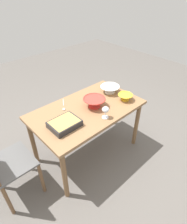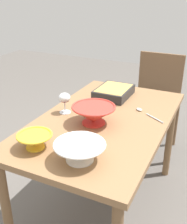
{
  "view_description": "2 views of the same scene",
  "coord_description": "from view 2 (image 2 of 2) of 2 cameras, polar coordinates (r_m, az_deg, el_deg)",
  "views": [
    {
      "loc": [
        1.17,
        1.37,
        1.98
      ],
      "look_at": [
        0.06,
        0.17,
        0.79
      ],
      "focal_mm": 30.38,
      "sensor_mm": 36.0,
      "label": 1
    },
    {
      "loc": [
        -1.45,
        -0.62,
        1.49
      ],
      "look_at": [
        -0.07,
        0.04,
        0.79
      ],
      "focal_mm": 44.91,
      "sensor_mm": 36.0,
      "label": 2
    }
  ],
  "objects": [
    {
      "name": "ground_plane",
      "position": [
        2.17,
        1.88,
        -18.75
      ],
      "size": [
        8.0,
        8.0,
        0.0
      ],
      "primitive_type": "plane",
      "color": "#5B5651"
    },
    {
      "name": "casserole_dish",
      "position": [
        2.09,
        4.16,
        4.18
      ],
      "size": [
        0.3,
        0.23,
        0.07
      ],
      "color": "#262628",
      "rests_on": "dining_table"
    },
    {
      "name": "chair",
      "position": [
        2.7,
        12.55,
        2.71
      ],
      "size": [
        0.4,
        0.43,
        0.91
      ],
      "color": "#595959",
      "rests_on": "ground_plane"
    },
    {
      "name": "serving_bowl",
      "position": [
        1.33,
        -2.83,
        -7.88
      ],
      "size": [
        0.25,
        0.25,
        0.09
      ],
      "color": "white",
      "rests_on": "dining_table"
    },
    {
      "name": "dining_table",
      "position": [
        1.79,
        2.16,
        -3.7
      ],
      "size": [
        1.3,
        0.76,
        0.72
      ],
      "color": "olive",
      "rests_on": "ground_plane"
    },
    {
      "name": "serving_spoon",
      "position": [
        1.84,
        10.3,
        -0.05
      ],
      "size": [
        0.15,
        0.22,
        0.01
      ],
      "color": "silver",
      "rests_on": "dining_table"
    },
    {
      "name": "mixing_bowl",
      "position": [
        1.66,
        0.03,
        -0.39
      ],
      "size": [
        0.26,
        0.26,
        0.11
      ],
      "color": "red",
      "rests_on": "dining_table"
    },
    {
      "name": "wine_glass",
      "position": [
        1.8,
        -5.91,
        2.65
      ],
      "size": [
        0.08,
        0.08,
        0.14
      ],
      "color": "white",
      "rests_on": "dining_table"
    },
    {
      "name": "small_bowl",
      "position": [
        1.46,
        -11.87,
        -5.6
      ],
      "size": [
        0.18,
        0.18,
        0.08
      ],
      "color": "yellow",
      "rests_on": "dining_table"
    }
  ]
}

